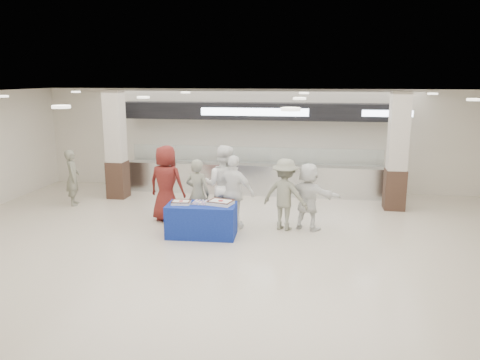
% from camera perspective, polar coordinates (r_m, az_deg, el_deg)
% --- Properties ---
extents(ground, '(14.00, 14.00, 0.00)m').
position_cam_1_polar(ground, '(9.60, -2.35, -9.29)').
color(ground, beige).
rests_on(ground, ground).
extents(serving_line, '(8.70, 0.85, 2.80)m').
position_cam_1_polar(serving_line, '(14.45, 1.89, 2.88)').
color(serving_line, silver).
rests_on(serving_line, ground).
extents(column_left, '(0.55, 0.55, 3.20)m').
position_cam_1_polar(column_left, '(14.32, -14.87, 3.89)').
color(column_left, '#331F17').
rests_on(column_left, ground).
extents(column_right, '(0.55, 0.55, 3.20)m').
position_cam_1_polar(column_right, '(13.28, 18.60, 3.01)').
color(column_right, '#331F17').
rests_on(column_right, ground).
extents(display_table, '(1.59, 0.85, 0.75)m').
position_cam_1_polar(display_table, '(10.68, -4.70, -4.91)').
color(display_table, navy).
rests_on(display_table, ground).
extents(sheet_cake_left, '(0.44, 0.35, 0.09)m').
position_cam_1_polar(sheet_cake_left, '(10.64, -7.20, -2.68)').
color(sheet_cake_left, white).
rests_on(sheet_cake_left, display_table).
extents(sheet_cake_right, '(0.60, 0.51, 0.11)m').
position_cam_1_polar(sheet_cake_right, '(10.53, -2.37, -2.72)').
color(sheet_cake_right, white).
rests_on(sheet_cake_right, display_table).
extents(cupcake_tray, '(0.40, 0.31, 0.06)m').
position_cam_1_polar(cupcake_tray, '(10.62, -4.88, -2.73)').
color(cupcake_tray, '#AEAEB3').
rests_on(cupcake_tray, display_table).
extents(civilian_maroon, '(1.03, 0.77, 1.92)m').
position_cam_1_polar(civilian_maroon, '(11.81, -8.96, -0.41)').
color(civilian_maroon, maroon).
rests_on(civilian_maroon, ground).
extents(soldier_a, '(0.68, 0.53, 1.67)m').
position_cam_1_polar(soldier_a, '(11.22, -5.19, -1.65)').
color(soldier_a, slate).
rests_on(soldier_a, ground).
extents(chef_tall, '(1.03, 0.84, 1.97)m').
position_cam_1_polar(chef_tall, '(11.34, -2.03, -0.66)').
color(chef_tall, white).
rests_on(chef_tall, ground).
extents(chef_short, '(1.12, 0.73, 1.78)m').
position_cam_1_polar(chef_short, '(11.02, -0.74, -1.55)').
color(chef_short, white).
rests_on(chef_short, ground).
extents(soldier_b, '(1.25, 0.96, 1.70)m').
position_cam_1_polar(soldier_b, '(11.05, 5.50, -1.77)').
color(soldier_b, slate).
rests_on(soldier_b, ground).
extents(civilian_white, '(1.56, 1.03, 1.61)m').
position_cam_1_polar(civilian_white, '(11.13, 8.31, -2.00)').
color(civilian_white, white).
rests_on(civilian_white, ground).
extents(soldier_bg, '(0.58, 0.68, 1.58)m').
position_cam_1_polar(soldier_bg, '(13.97, -19.72, 0.28)').
color(soldier_bg, slate).
rests_on(soldier_bg, ground).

